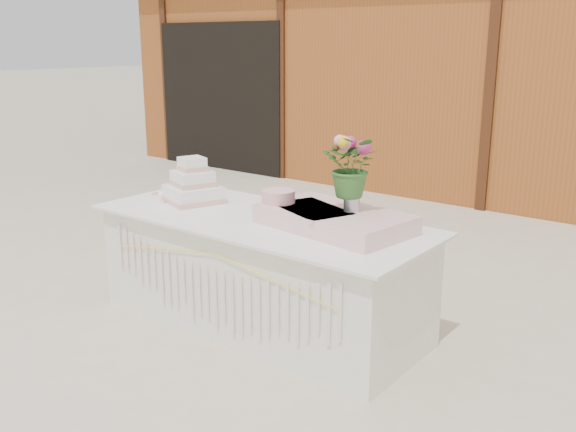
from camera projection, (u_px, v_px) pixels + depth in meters
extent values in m
plane|color=beige|center=(262.00, 323.00, 4.54)|extent=(80.00, 80.00, 0.00)
cube|color=brown|center=(546.00, 74.00, 8.70)|extent=(12.00, 4.00, 3.00)
cube|color=black|center=(220.00, 97.00, 9.77)|extent=(2.40, 0.08, 2.20)
cube|color=white|center=(261.00, 273.00, 4.44)|extent=(2.28, 0.88, 0.75)
cube|color=white|center=(261.00, 220.00, 4.34)|extent=(2.40, 1.00, 0.02)
cube|color=white|center=(193.00, 194.00, 4.76)|extent=(0.46, 0.46, 0.12)
cube|color=#E8A692|center=(194.00, 199.00, 4.77)|extent=(0.47, 0.47, 0.03)
cube|color=white|center=(193.00, 178.00, 4.72)|extent=(0.33, 0.33, 0.11)
cube|color=#E8A692|center=(193.00, 182.00, 4.73)|extent=(0.35, 0.35, 0.03)
cube|color=white|center=(192.00, 164.00, 4.70)|extent=(0.22, 0.22, 0.10)
cube|color=#E8A692|center=(192.00, 168.00, 4.70)|extent=(0.23, 0.23, 0.03)
cylinder|color=white|center=(278.00, 219.00, 4.29)|extent=(0.24, 0.24, 0.02)
cylinder|color=white|center=(278.00, 214.00, 4.28)|extent=(0.07, 0.07, 0.05)
cylinder|color=white|center=(278.00, 210.00, 4.27)|extent=(0.28, 0.28, 0.01)
cylinder|color=#E8A7AA|center=(278.00, 200.00, 4.26)|extent=(0.22, 0.22, 0.13)
cube|color=beige|center=(334.00, 219.00, 4.08)|extent=(1.02, 0.68, 0.12)
cylinder|color=silver|center=(352.00, 200.00, 4.02)|extent=(0.10, 0.10, 0.14)
imported|color=#306127|center=(353.00, 159.00, 3.95)|extent=(0.43, 0.40, 0.39)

